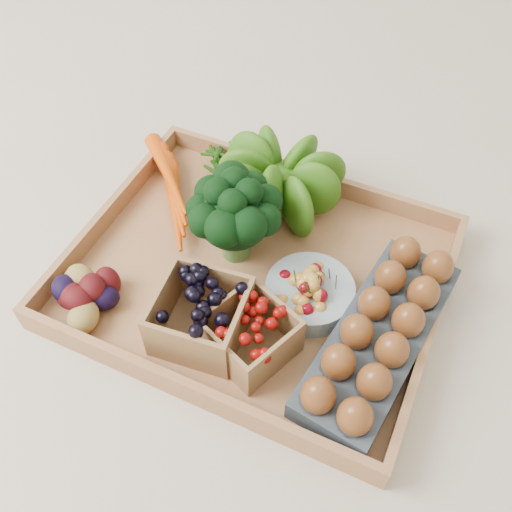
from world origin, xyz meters
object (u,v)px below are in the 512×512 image
at_px(broccoli, 235,229).
at_px(egg_carton, 379,339).
at_px(tray, 256,277).
at_px(cherry_bowl, 309,294).

height_order(broccoli, egg_carton, broccoli).
distance_m(broccoli, egg_carton, 0.27).
relative_size(broccoli, egg_carton, 0.45).
bearing_deg(tray, egg_carton, -11.78).
xyz_separation_m(broccoli, cherry_bowl, (0.14, -0.04, -0.04)).
xyz_separation_m(tray, broccoli, (-0.05, 0.03, 0.06)).
bearing_deg(cherry_bowl, egg_carton, -15.35).
xyz_separation_m(cherry_bowl, egg_carton, (0.12, -0.03, 0.00)).
xyz_separation_m(tray, egg_carton, (0.21, -0.04, 0.03)).
height_order(tray, egg_carton, egg_carton).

